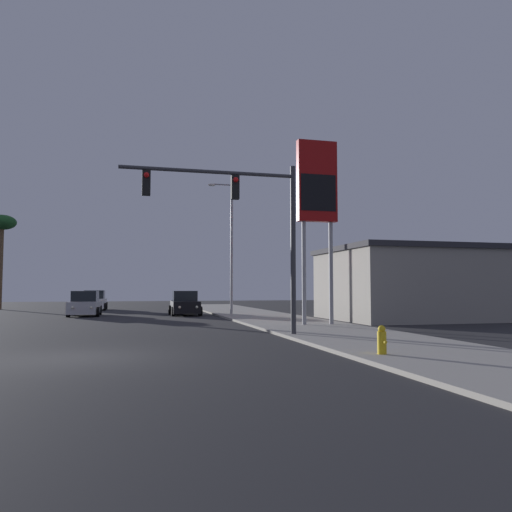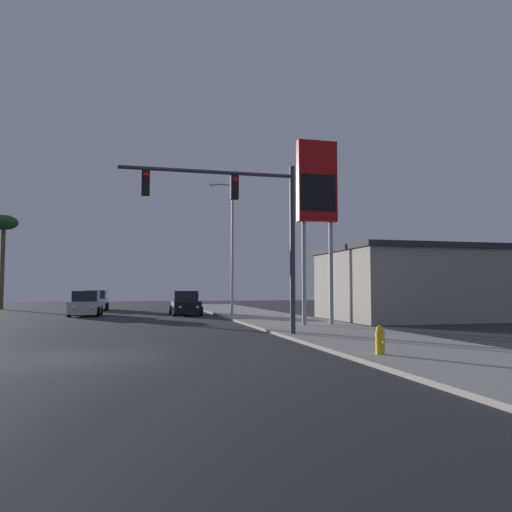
# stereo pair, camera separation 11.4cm
# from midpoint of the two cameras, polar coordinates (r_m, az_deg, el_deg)

# --- Properties ---
(ground_plane) EXTENTS (120.00, 120.00, 0.00)m
(ground_plane) POSITION_cam_midpoint_polar(r_m,az_deg,el_deg) (14.41, -19.76, -10.91)
(ground_plane) COLOR #28282B
(sidewalk_right) EXTENTS (5.00, 60.00, 0.12)m
(sidewalk_right) POSITION_cam_midpoint_polar(r_m,az_deg,el_deg) (25.59, 4.65, -7.73)
(sidewalk_right) COLOR #9E998E
(sidewalk_right) RESTS_ON ground
(building_gas_station) EXTENTS (10.30, 8.30, 4.30)m
(building_gas_station) POSITION_cam_midpoint_polar(r_m,az_deg,el_deg) (31.53, 17.92, -2.99)
(building_gas_station) COLOR gray
(building_gas_station) RESTS_ON ground
(car_silver) EXTENTS (2.04, 4.34, 1.68)m
(car_silver) POSITION_cam_midpoint_polar(r_m,az_deg,el_deg) (35.77, -18.78, -5.27)
(car_silver) COLOR #B7B7BC
(car_silver) RESTS_ON ground
(car_white) EXTENTS (2.04, 4.32, 1.68)m
(car_white) POSITION_cam_midpoint_polar(r_m,az_deg,el_deg) (44.99, -17.78, -4.93)
(car_white) COLOR silver
(car_white) RESTS_ON ground
(car_black) EXTENTS (2.04, 4.33, 1.68)m
(car_black) POSITION_cam_midpoint_polar(r_m,az_deg,el_deg) (35.10, -7.96, -5.47)
(car_black) COLOR black
(car_black) RESTS_ON ground
(traffic_light_mast) EXTENTS (6.68, 0.36, 6.50)m
(traffic_light_mast) POSITION_cam_midpoint_polar(r_m,az_deg,el_deg) (18.98, -1.03, 4.87)
(traffic_light_mast) COLOR #38383D
(traffic_light_mast) RESTS_ON sidewalk_right
(street_lamp) EXTENTS (1.74, 0.24, 9.00)m
(street_lamp) POSITION_cam_midpoint_polar(r_m,az_deg,el_deg) (34.16, -2.84, 1.77)
(street_lamp) COLOR #99999E
(street_lamp) RESTS_ON sidewalk_right
(gas_station_sign) EXTENTS (2.00, 0.42, 9.00)m
(gas_station_sign) POSITION_cam_midpoint_polar(r_m,az_deg,el_deg) (24.86, 7.12, 7.35)
(gas_station_sign) COLOR #99999E
(gas_station_sign) RESTS_ON sidewalk_right
(fire_hydrant) EXTENTS (0.24, 0.34, 0.76)m
(fire_hydrant) POSITION_cam_midpoint_polar(r_m,az_deg,el_deg) (13.79, 14.23, -9.31)
(fire_hydrant) COLOR gold
(fire_hydrant) RESTS_ON sidewalk_right
(palm_tree_far) EXTENTS (2.40, 2.40, 8.39)m
(palm_tree_far) POSITION_cam_midpoint_polar(r_m,az_deg,el_deg) (49.81, -26.83, 2.94)
(palm_tree_far) COLOR brown
(palm_tree_far) RESTS_ON ground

